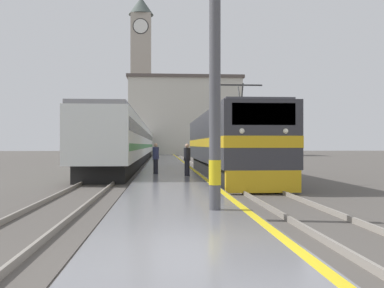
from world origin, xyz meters
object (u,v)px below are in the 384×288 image
(locomotive_train, at_px, (226,144))
(person_on_platform, at_px, (187,159))
(passenger_train, at_px, (133,143))
(second_waiting_passenger, at_px, (156,158))
(clock_tower, at_px, (141,72))
(catenary_mast, at_px, (218,47))

(locomotive_train, bearing_deg, person_on_platform, -130.99)
(passenger_train, bearing_deg, person_on_platform, -80.15)
(second_waiting_passenger, bearing_deg, clock_tower, 93.29)
(locomotive_train, bearing_deg, passenger_train, 107.10)
(passenger_train, relative_size, catenary_mast, 6.85)
(passenger_train, height_order, person_on_platform, passenger_train)
(second_waiting_passenger, height_order, clock_tower, clock_tower)
(person_on_platform, xyz_separation_m, second_waiting_passenger, (-1.60, 1.73, 0.02))
(locomotive_train, bearing_deg, clock_tower, 97.17)
(passenger_train, xyz_separation_m, clock_tower, (-0.87, 37.72, 13.51))
(catenary_mast, relative_size, clock_tower, 0.27)
(passenger_train, distance_m, catenary_mast, 36.21)
(second_waiting_passenger, bearing_deg, person_on_platform, -47.14)
(passenger_train, relative_size, person_on_platform, 33.46)
(passenger_train, distance_m, clock_tower, 40.08)
(passenger_train, xyz_separation_m, catenary_mast, (4.25, -35.89, 2.14))
(passenger_train, height_order, catenary_mast, catenary_mast)
(passenger_train, distance_m, person_on_platform, 24.43)
(locomotive_train, bearing_deg, second_waiting_passenger, -165.74)
(passenger_train, relative_size, second_waiting_passenger, 32.71)
(second_waiting_passenger, bearing_deg, locomotive_train, 14.26)
(passenger_train, bearing_deg, catenary_mast, -83.25)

